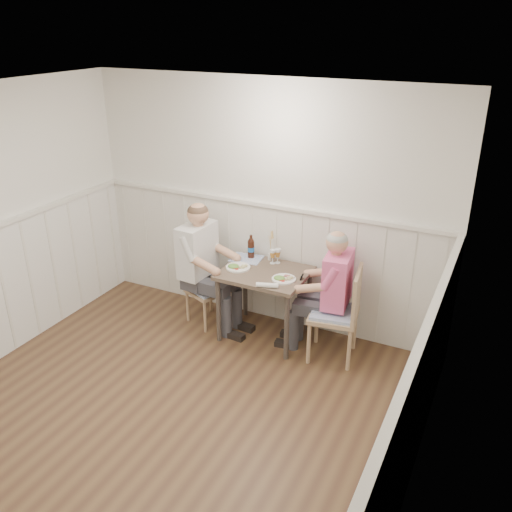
% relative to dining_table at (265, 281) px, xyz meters
% --- Properties ---
extents(ground_plane, '(4.50, 4.50, 0.00)m').
position_rel_dining_table_xyz_m(ground_plane, '(-0.20, -1.84, -0.64)').
color(ground_plane, '#4C3222').
extents(room_shell, '(4.04, 4.54, 2.60)m').
position_rel_dining_table_xyz_m(room_shell, '(-0.20, -1.84, 0.87)').
color(room_shell, white).
rests_on(room_shell, ground).
extents(wainscot, '(4.00, 4.49, 1.34)m').
position_rel_dining_table_xyz_m(wainscot, '(-0.20, -1.15, 0.04)').
color(wainscot, silver).
rests_on(wainscot, ground).
extents(dining_table, '(0.86, 0.70, 0.75)m').
position_rel_dining_table_xyz_m(dining_table, '(0.00, 0.00, 0.00)').
color(dining_table, '#51473E').
rests_on(dining_table, ground).
extents(chair_right, '(0.52, 0.52, 0.96)m').
position_rel_dining_table_xyz_m(chair_right, '(0.82, -0.04, -0.12)').
color(chair_right, '#9E7E5A').
rests_on(chair_right, ground).
extents(chair_left, '(0.49, 0.49, 0.79)m').
position_rel_dining_table_xyz_m(chair_left, '(-0.73, 0.00, -0.22)').
color(chair_left, '#9E7E5A').
rests_on(chair_left, ground).
extents(man_in_pink, '(0.64, 0.44, 1.32)m').
position_rel_dining_table_xyz_m(man_in_pink, '(0.71, 0.03, -0.09)').
color(man_in_pink, '#3F3F47').
rests_on(man_in_pink, ground).
extents(diner_cream, '(0.67, 0.47, 1.41)m').
position_rel_dining_table_xyz_m(diner_cream, '(-0.72, -0.06, -0.05)').
color(diner_cream, '#3F3F47').
rests_on(diner_cream, ground).
extents(plate_man, '(0.24, 0.24, 0.06)m').
position_rel_dining_table_xyz_m(plate_man, '(0.24, -0.10, 0.12)').
color(plate_man, white).
rests_on(plate_man, dining_table).
extents(plate_diner, '(0.25, 0.25, 0.06)m').
position_rel_dining_table_xyz_m(plate_diner, '(-0.29, -0.06, 0.13)').
color(plate_diner, white).
rests_on(plate_diner, dining_table).
extents(beer_glass_a, '(0.06, 0.06, 0.16)m').
position_rel_dining_table_xyz_m(beer_glass_a, '(0.03, 0.24, 0.21)').
color(beer_glass_a, silver).
rests_on(beer_glass_a, dining_table).
extents(beer_glass_b, '(0.06, 0.06, 0.15)m').
position_rel_dining_table_xyz_m(beer_glass_b, '(-0.01, 0.21, 0.21)').
color(beer_glass_b, silver).
rests_on(beer_glass_b, dining_table).
extents(beer_bottle, '(0.07, 0.07, 0.26)m').
position_rel_dining_table_xyz_m(beer_bottle, '(-0.28, 0.24, 0.22)').
color(beer_bottle, black).
rests_on(beer_bottle, dining_table).
extents(rolled_napkin, '(0.22, 0.11, 0.05)m').
position_rel_dining_table_xyz_m(rolled_napkin, '(0.17, -0.31, 0.13)').
color(rolled_napkin, white).
rests_on(rolled_napkin, dining_table).
extents(grass_vase, '(0.04, 0.04, 0.35)m').
position_rel_dining_table_xyz_m(grass_vase, '(-0.08, 0.29, 0.26)').
color(grass_vase, silver).
rests_on(grass_vase, dining_table).
extents(gingham_mat, '(0.35, 0.30, 0.01)m').
position_rel_dining_table_xyz_m(gingham_mat, '(-0.31, 0.20, 0.11)').
color(gingham_mat, '#5271BC').
rests_on(gingham_mat, dining_table).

